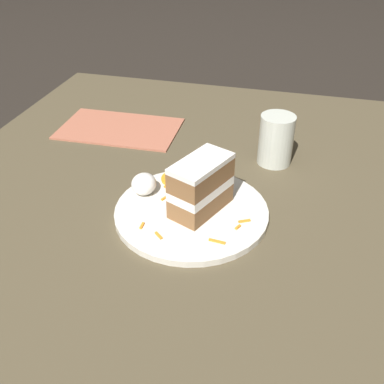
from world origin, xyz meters
name	(u,v)px	position (x,y,z in m)	size (l,w,h in m)	color
ground_plane	(162,223)	(0.00, 0.00, 0.00)	(6.00, 6.00, 0.00)	black
dining_table	(162,216)	(0.00, 0.00, 0.01)	(1.20, 0.92, 0.03)	#4C422D
plate	(192,211)	(0.00, 0.05, 0.03)	(0.26, 0.26, 0.01)	silver
cake_slice	(201,186)	(-0.01, 0.07, 0.09)	(0.12, 0.10, 0.09)	brown
cream_dollop	(144,184)	(-0.03, -0.04, 0.06)	(0.05, 0.04, 0.04)	white
orange_garnish	(174,179)	(-0.08, 0.00, 0.04)	(0.05, 0.05, 0.00)	orange
carrot_shreds_scatter	(196,215)	(0.02, 0.07, 0.04)	(0.17, 0.17, 0.00)	orange
drinking_glass	(276,143)	(-0.21, 0.17, 0.07)	(0.07, 0.07, 0.10)	beige
menu_card	(120,129)	(-0.27, -0.19, 0.03)	(0.16, 0.27, 0.00)	#B2664C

